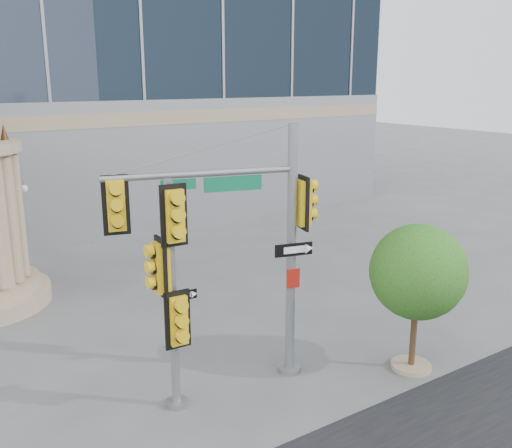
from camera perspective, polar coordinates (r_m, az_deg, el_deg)
ground at (r=14.41m, az=5.02°, el=-14.43°), size 120.00×120.00×0.00m
main_signal_pole at (r=12.65m, az=-0.92°, el=-0.42°), size 4.54×1.55×5.97m
secondary_signal_pole at (r=11.78m, az=-8.45°, el=-5.56°), size 0.86×0.67×5.02m
street_tree at (r=14.09m, az=15.93°, el=-4.95°), size 2.34×2.29×3.65m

